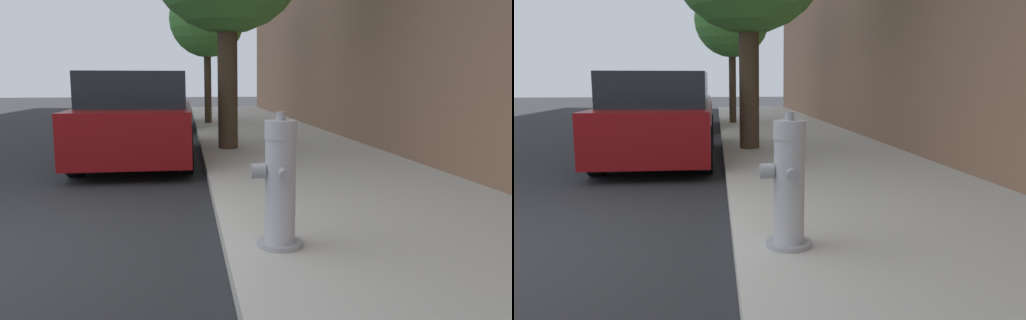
% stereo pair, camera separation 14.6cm
% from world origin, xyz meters
% --- Properties ---
extents(sidewalk_slab, '(3.10, 40.00, 0.13)m').
position_xyz_m(sidewalk_slab, '(3.41, 0.00, 0.06)').
color(sidewalk_slab, '#B7B2A8').
rests_on(sidewalk_slab, ground_plane).
extents(fire_hydrant, '(0.38, 0.38, 0.97)m').
position_xyz_m(fire_hydrant, '(2.25, -0.31, 0.57)').
color(fire_hydrant, '#97979C').
rests_on(fire_hydrant, sidewalk_slab).
extents(parked_car_near, '(1.71, 4.17, 1.45)m').
position_xyz_m(parked_car_near, '(0.83, 4.62, 0.70)').
color(parked_car_near, maroon).
rests_on(parked_car_near, ground_plane).
extents(parked_car_mid, '(1.82, 3.93, 1.47)m').
position_xyz_m(parked_car_mid, '(0.68, 10.51, 0.70)').
color(parked_car_mid, '#B7B7BC').
rests_on(parked_car_mid, ground_plane).
extents(street_tree_far, '(2.11, 2.11, 3.97)m').
position_xyz_m(street_tree_far, '(2.23, 10.78, 3.03)').
color(street_tree_far, '#423323').
rests_on(street_tree_far, sidewalk_slab).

